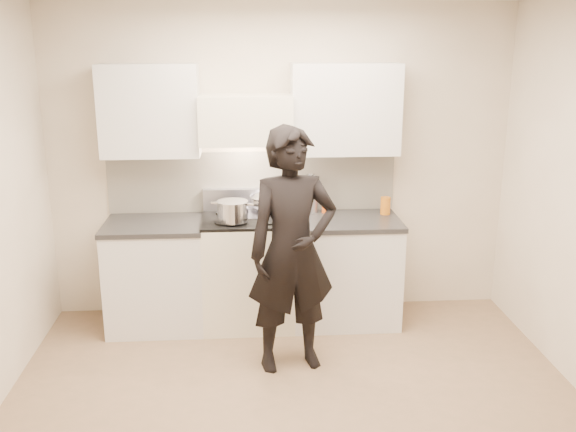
{
  "coord_description": "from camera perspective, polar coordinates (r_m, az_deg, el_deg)",
  "views": [
    {
      "loc": [
        -0.32,
        -3.75,
        2.41
      ],
      "look_at": [
        0.01,
        1.05,
        1.06
      ],
      "focal_mm": 40.0,
      "sensor_mm": 36.0,
      "label": 1
    }
  ],
  "objects": [
    {
      "name": "ground_plane",
      "position": [
        4.47,
        0.79,
        -16.93
      ],
      "size": [
        4.0,
        4.0,
        0.0
      ],
      "primitive_type": "plane",
      "color": "#896A4F"
    },
    {
      "name": "room_shell",
      "position": [
        4.21,
        -0.34,
        4.56
      ],
      "size": [
        4.04,
        3.54,
        2.7
      ],
      "color": "beige",
      "rests_on": "ground"
    },
    {
      "name": "stove",
      "position": [
        5.53,
        -3.54,
        -4.84
      ],
      "size": [
        0.76,
        0.65,
        0.96
      ],
      "color": "silver",
      "rests_on": "ground"
    },
    {
      "name": "counter_right",
      "position": [
        5.6,
        5.01,
        -4.75
      ],
      "size": [
        0.92,
        0.67,
        0.92
      ],
      "color": "silver",
      "rests_on": "ground"
    },
    {
      "name": "counter_left",
      "position": [
        5.59,
        -11.6,
        -5.08
      ],
      "size": [
        0.82,
        0.67,
        0.92
      ],
      "color": "silver",
      "rests_on": "ground"
    },
    {
      "name": "wok",
      "position": [
        5.5,
        -1.69,
        1.37
      ],
      "size": [
        0.34,
        0.42,
        0.28
      ],
      "color": "silver",
      "rests_on": "stove"
    },
    {
      "name": "stock_pot",
      "position": [
        5.22,
        -4.93,
        0.44
      ],
      "size": [
        0.35,
        0.31,
        0.17
      ],
      "color": "silver",
      "rests_on": "stove"
    },
    {
      "name": "utensil_crock",
      "position": [
        5.63,
        2.04,
        1.41
      ],
      "size": [
        0.13,
        0.13,
        0.33
      ],
      "color": "#B0B3C7",
      "rests_on": "counter_right"
    },
    {
      "name": "spice_jar",
      "position": [
        5.61,
        3.22,
        0.72
      ],
      "size": [
        0.04,
        0.04,
        0.09
      ],
      "color": "#DB5111",
      "rests_on": "counter_right"
    },
    {
      "name": "oil_glass",
      "position": [
        5.62,
        8.65,
        0.92
      ],
      "size": [
        0.09,
        0.09,
        0.15
      ],
      "color": "#C26815",
      "rests_on": "counter_right"
    },
    {
      "name": "person",
      "position": [
        4.66,
        0.38,
        -3.12
      ],
      "size": [
        0.74,
        0.56,
        1.82
      ],
      "primitive_type": "imported",
      "rotation": [
        0.0,
        0.0,
        0.21
      ],
      "color": "black",
      "rests_on": "ground"
    }
  ]
}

